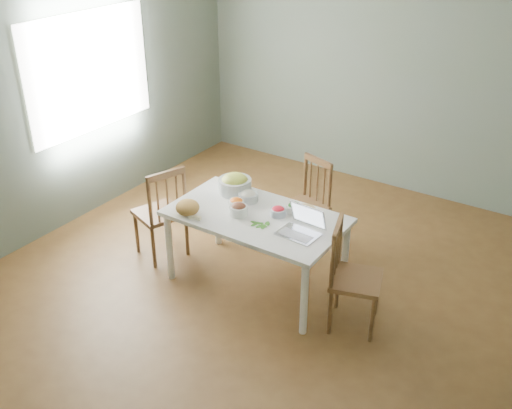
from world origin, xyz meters
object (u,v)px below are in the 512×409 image
Objects in this scene: dining_table at (256,250)px; chair_right at (356,277)px; bowl_squash at (235,183)px; chair_far at (304,205)px; laptop at (298,223)px; bread_boule at (188,207)px; chair_left at (160,211)px.

chair_right reaches higher than dining_table.
chair_right is 1.43m from bowl_squash.
chair_far is at bearing 31.12° from chair_right.
chair_right is at bearing -24.38° from chair_far.
dining_table is 4.69× the size of laptop.
bread_boule is 0.98m from laptop.
chair_right is 3.03× the size of bowl_squash.
chair_left is (-1.02, -0.09, 0.12)m from dining_table.
bowl_squash is at bearing 138.16° from chair_left.
chair_right reaches higher than bread_boule.
bowl_squash is (-0.40, 0.25, 0.44)m from dining_table.
chair_far is 1.05m from laptop.
bread_boule is (-0.52, -1.11, 0.32)m from chair_far.
bread_boule is 0.67× the size of bowl_squash.
laptop reaches higher than chair_right.
dining_table is 0.81m from chair_far.
chair_right is 0.62m from laptop.
chair_far reaches higher than bread_boule.
laptop is at bearing 78.57° from chair_right.
chair_right reaches higher than chair_far.
laptop is at bearing -21.73° from bowl_squash.
chair_far is at bearing 119.53° from laptop.
chair_far is at bearing 64.97° from bread_boule.
bowl_squash is at bearing -110.39° from chair_far.
laptop is at bearing 109.54° from chair_left.
bread_boule is 0.57m from bowl_squash.
chair_left is 1.52m from laptop.
dining_table is at bearing 114.65° from chair_left.
bread_boule is at bearing -147.78° from dining_table.
chair_left is at bearing -174.77° from dining_table.
laptop reaches higher than dining_table.
bowl_squash is (-0.42, -0.55, 0.34)m from chair_far.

